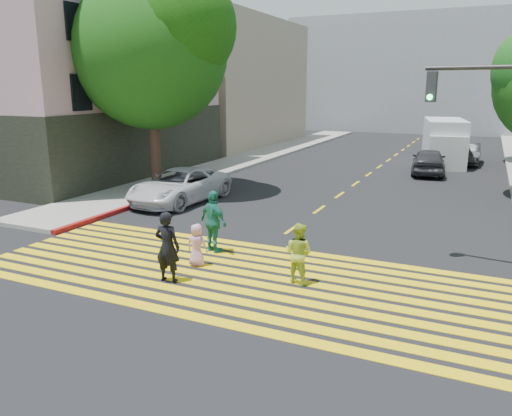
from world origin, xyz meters
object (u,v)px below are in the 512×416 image
Objects in this scene: tree_left at (152,43)px; dark_car_parked at (468,154)px; pedestrian_woman at (298,253)px; pedestrian_extra at (214,222)px; pedestrian_man at (167,247)px; white_sedan at (180,186)px; silver_car at (447,142)px; white_van at (444,143)px; pedestrian_child at (197,245)px; dark_car_near at (429,161)px.

dark_car_parked is at bearing 49.48° from tree_left.
pedestrian_extra is (-3.05, 1.17, 0.16)m from pedestrian_woman.
white_sedan is at bearing -63.38° from pedestrian_man.
pedestrian_extra reaches higher than pedestrian_woman.
white_sedan is 25.14m from silver_car.
silver_car is (4.25, 28.65, -0.32)m from pedestrian_extra.
pedestrian_man is 3.24m from pedestrian_woman.
white_van is at bearing 63.92° from white_sedan.
pedestrian_extra is (-0.15, 1.19, 0.33)m from pedestrian_child.
tree_left is 15.91m from dark_car_near.
white_sedan is (-7.56, 6.26, -0.06)m from pedestrian_woman.
pedestrian_woman is at bearing -35.56° from white_sedan.
pedestrian_child is at bearing -97.92° from pedestrian_man.
silver_car is at bearing 104.85° from dark_car_parked.
white_sedan is (-4.51, 5.09, -0.22)m from pedestrian_extra.
pedestrian_woman is 17.87m from dark_car_near.
dark_car_near is 1.04× the size of silver_car.
pedestrian_man reaches higher than pedestrian_woman.
pedestrian_child is at bearing -48.97° from tree_left.
dark_car_parked is 0.65× the size of white_van.
pedestrian_extra is 21.34m from white_van.
pedestrian_extra is (-0.08, 2.45, 0.02)m from pedestrian_man.
silver_car is (1.20, 29.82, -0.16)m from pedestrian_woman.
dark_car_parked reaches higher than pedestrian_child.
tree_left reaches higher than pedestrian_extra.
tree_left reaches higher than white_sedan.
tree_left reaches higher than white_van.
pedestrian_man is 8.83m from white_sedan.
pedestrian_woman is at bearing -161.30° from pedestrian_man.
pedestrian_man is at bearing 113.75° from pedestrian_extra.
silver_car is at bearing -103.73° from pedestrian_child.
pedestrian_extra reaches higher than silver_car.
pedestrian_extra is at bearing -9.97° from pedestrian_woman.
pedestrian_woman is at bearing 80.48° from dark_car_near.
white_van is (11.37, 14.11, -5.29)m from tree_left.
pedestrian_child is at bearing 71.38° from dark_car_near.
tree_left is at bearing 148.01° from white_sedan.
tree_left reaches higher than pedestrian_man.
pedestrian_child is at bearing 119.06° from pedestrian_extra.
pedestrian_extra is at bearing -44.41° from white_sedan.
dark_car_parked is at bearing -115.96° from dark_car_near.
dark_car_near is at bearing -82.70° from pedestrian_woman.
tree_left is 2.46× the size of dark_car_parked.
dark_car_near is (4.20, 16.66, -0.19)m from pedestrian_extra.
pedestrian_woman is (2.98, 1.28, -0.14)m from pedestrian_man.
pedestrian_extra is at bearing -112.38° from white_van.
pedestrian_child is 7.82m from white_sedan.
pedestrian_woman is 29.84m from silver_car.
pedestrian_child is 0.23× the size of white_sedan.
dark_car_near is 4.23m from white_van.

